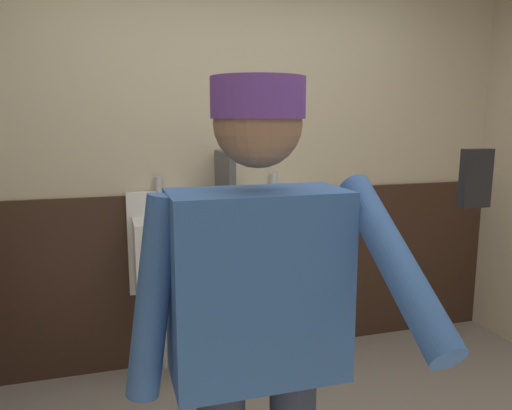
# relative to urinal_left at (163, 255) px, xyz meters

# --- Properties ---
(wall_back) EXTENTS (4.58, 0.12, 2.85)m
(wall_back) POSITION_rel_urinal_left_xyz_m (0.44, 0.22, 0.65)
(wall_back) COLOR beige
(wall_back) RESTS_ON ground_plane
(wainscot_band_back) EXTENTS (3.98, 0.03, 1.13)m
(wainscot_band_back) POSITION_rel_urinal_left_xyz_m (0.44, 0.14, -0.21)
(wainscot_band_back) COLOR #382319
(wainscot_band_back) RESTS_ON ground_plane
(urinal_left) EXTENTS (0.40, 0.34, 1.24)m
(urinal_left) POSITION_rel_urinal_left_xyz_m (0.00, 0.00, 0.00)
(urinal_left) COLOR white
(urinal_left) RESTS_ON ground_plane
(urinal_middle) EXTENTS (0.40, 0.34, 1.24)m
(urinal_middle) POSITION_rel_urinal_left_xyz_m (0.75, 0.00, 0.00)
(urinal_middle) COLOR white
(urinal_middle) RESTS_ON ground_plane
(privacy_divider_panel) EXTENTS (0.04, 0.40, 0.90)m
(privacy_divider_panel) POSITION_rel_urinal_left_xyz_m (0.38, -0.07, 0.17)
(privacy_divider_panel) COLOR #4C4C51
(person) EXTENTS (0.71, 0.60, 1.70)m
(person) POSITION_rel_urinal_left_xyz_m (0.09, -1.69, 0.25)
(person) COLOR #2D3342
(person) RESTS_ON ground_plane
(cell_phone) EXTENTS (0.06, 0.02, 0.11)m
(cell_phone) POSITION_rel_urinal_left_xyz_m (0.36, -2.19, 0.70)
(cell_phone) COLOR black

